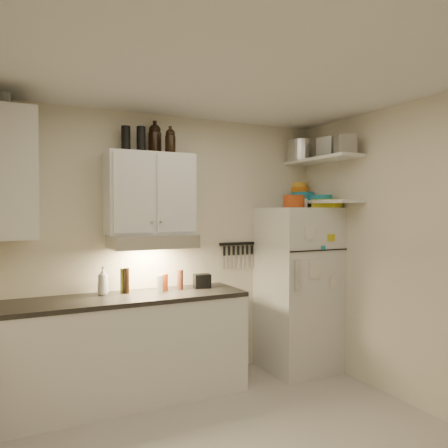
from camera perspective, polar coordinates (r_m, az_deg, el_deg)
name	(u,v)px	position (r m, az deg, el deg)	size (l,w,h in m)	color
ceiling	(250,71)	(3.13, 3.43, 19.27)	(3.20, 3.00, 0.02)	white
back_wall	(174,248)	(4.37, -6.51, -3.11)	(3.20, 0.02, 2.60)	beige
right_wall	(414,254)	(4.05, 23.61, -3.62)	(0.02, 3.00, 2.60)	beige
base_cabinet	(128,350)	(4.09, -12.48, -15.78)	(2.10, 0.60, 0.88)	white
countertop	(127,298)	(3.97, -12.52, -9.44)	(2.10, 0.62, 0.04)	black
upper_cabinet	(150,194)	(4.10, -9.66, 3.90)	(0.80, 0.33, 0.75)	white
side_cabinet	(14,175)	(3.80, -25.76, 5.83)	(0.33, 0.55, 1.00)	white
range_hood	(152,241)	(4.04, -9.36, -2.23)	(0.76, 0.46, 0.12)	silver
fridge	(298,288)	(4.71, 9.63, -8.30)	(0.70, 0.68, 1.70)	silver
shelf_hi	(322,160)	(4.68, 12.69, 8.21)	(0.30, 0.95, 0.03)	white
shelf_lo	(322,202)	(4.65, 12.66, 2.82)	(0.30, 0.95, 0.03)	white
knife_strip	(237,244)	(4.63, 1.76, -2.58)	(0.42, 0.02, 0.03)	black
dutch_oven	(294,201)	(4.45, 9.10, 2.93)	(0.22, 0.22, 0.13)	#AA3E13
book_stack	(327,204)	(4.58, 13.32, 2.61)	(0.20, 0.25, 0.08)	gold
spice_jar	(305,203)	(4.57, 10.51, 2.69)	(0.06, 0.06, 0.09)	silver
stock_pot	(301,151)	(4.92, 10.07, 9.39)	(0.31, 0.31, 0.22)	silver
tin_a	(328,147)	(4.61, 13.49, 9.70)	(0.19, 0.17, 0.19)	#AAAAAD
tin_b	(345,144)	(4.39, 15.55, 9.98)	(0.18, 0.18, 0.18)	#AAAAAD
bowl_teal	(302,197)	(4.96, 10.21, 3.52)	(0.25, 0.25, 0.10)	teal
bowl_orange	(299,190)	(5.05, 9.82, 4.41)	(0.20, 0.20, 0.06)	orange
bowl_yellow	(299,185)	(5.05, 9.83, 5.04)	(0.16, 0.16, 0.05)	yellow
plates	(321,198)	(4.63, 12.61, 3.36)	(0.23, 0.23, 0.06)	teal
growler_a	(155,139)	(4.24, -9.02, 10.91)	(0.12, 0.12, 0.29)	black
growler_b	(170,141)	(4.13, -7.02, 10.73)	(0.10, 0.10, 0.23)	black
thermos_a	(141,140)	(4.13, -10.78, 10.77)	(0.08, 0.08, 0.24)	black
thermos_b	(126,139)	(4.13, -12.70, 10.75)	(0.08, 0.08, 0.24)	black
side_jar	(3,102)	(3.99, -26.93, 14.04)	(0.12, 0.12, 0.16)	silver
soap_bottle	(103,279)	(4.05, -15.53, -6.95)	(0.11, 0.11, 0.28)	white
pepper_mill	(180,280)	(4.20, -5.76, -7.25)	(0.06, 0.06, 0.19)	#5F2B1C
oil_bottle	(123,281)	(4.10, -13.11, -7.22)	(0.04, 0.04, 0.23)	#626519
vinegar_bottle	(127,281)	(4.07, -12.60, -7.23)	(0.05, 0.05, 0.23)	black
clear_bottle	(160,284)	(4.07, -8.37, -7.71)	(0.05, 0.05, 0.16)	silver
red_jar	(164,282)	(4.16, -7.88, -7.54)	(0.08, 0.08, 0.16)	#AA3E13
caddy	(202,281)	(4.27, -2.88, -7.45)	(0.16, 0.11, 0.13)	black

